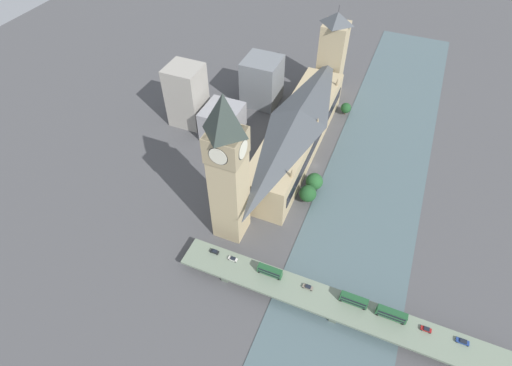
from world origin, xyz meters
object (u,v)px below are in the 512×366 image
Objects in this scene: double_decker_bus_rear at (392,314)px; car_southbound_lead at (463,341)px; road_bridge at (337,306)px; car_southbound_mid at (215,252)px; double_decker_bus_mid at (270,271)px; car_northbound_lead at (233,259)px; car_northbound_mid at (308,287)px; parliament_hall at (298,131)px; double_decker_bus_lead at (354,300)px; clock_tower at (228,168)px; car_northbound_tail at (426,329)px; victoria_tower at (332,54)px.

car_southbound_lead is (-26.72, -0.45, -2.07)m from double_decker_bus_rear.
car_southbound_mid reaches higher than road_bridge.
double_decker_bus_mid is 17.64m from car_northbound_lead.
car_northbound_mid is at bearing 178.95° from car_southbound_mid.
parliament_hall is 99.39m from road_bridge.
car_southbound_mid is at bearing -0.07° from car_southbound_lead.
parliament_hall is 86.54m from double_decker_bus_mid.
car_southbound_mid is (26.61, -0.81, -1.85)m from double_decker_bus_mid.
car_southbound_lead is at bearing -179.04° from double_decker_bus_rear.
double_decker_bus_lead is at bearing -179.14° from double_decker_bus_mid.
clock_tower reaches higher than road_bridge.
double_decker_bus_mid is 2.71× the size of car_northbound_tail.
road_bridge is (-46.60, 87.18, -10.32)m from parliament_hall.
clock_tower is at bearing -16.52° from double_decker_bus_lead.
double_decker_bus_rear reaches higher than car_northbound_tail.
car_northbound_tail is (-80.67, 151.07, -21.33)m from victoria_tower.
double_decker_bus_rear is at bearing -179.73° from double_decker_bus_mid.
victoria_tower is at bearing -58.09° from car_southbound_lead.
car_southbound_mid is (62.26, -0.28, -1.96)m from double_decker_bus_lead.
car_northbound_tail is at bearing -179.66° from car_northbound_mid.
parliament_hall reaches higher than car_southbound_mid.
road_bridge is at bearing 176.66° from car_southbound_mid.
car_northbound_mid is (-16.90, -0.02, -1.84)m from double_decker_bus_mid.
clock_tower is 133.46m from victoria_tower.
victoria_tower is 12.43× the size of car_southbound_lead.
double_decker_bus_mid is 17.00m from car_northbound_mid.
double_decker_bus_lead is 2.83× the size of car_northbound_tail.
car_southbound_lead reaches higher than car_northbound_lead.
double_decker_bus_lead is 18.86m from car_northbound_mid.
double_decker_bus_lead is (-52.18, 84.15, -6.67)m from parliament_hall.
car_northbound_mid is (-33.48, 151.36, -21.32)m from victoria_tower.
double_decker_bus_mid is (-26.74, 19.04, -33.54)m from clock_tower.
car_northbound_mid is 43.51m from car_southbound_mid.
double_decker_bus_rear reaches higher than double_decker_bus_mid.
road_bridge is 29.17× the size of car_southbound_lead.
car_northbound_mid reaches higher than car_southbound_lead.
victoria_tower is at bearing -90.36° from car_northbound_lead.
car_northbound_lead is 1.05× the size of car_northbound_tail.
car_northbound_mid reaches higher than car_northbound_tail.
victoria_tower is at bearing -93.81° from car_southbound_mid.
car_southbound_mid reaches higher than car_northbound_lead.
victoria_tower is 14.65× the size of car_northbound_tail.
car_southbound_mid is at bearing 86.19° from victoria_tower.
double_decker_bus_lead is at bearing -1.15° from double_decker_bus_rear.
car_southbound_mid is (10.03, 150.56, -21.33)m from victoria_tower.
double_decker_bus_rear is 2.83× the size of car_northbound_lead.
car_northbound_mid is (13.17, -2.52, 1.69)m from road_bridge.
car_southbound_lead is (-94.77, -0.17, 0.02)m from car_northbound_lead.
parliament_hall is at bearing -96.85° from car_southbound_mid.
car_northbound_mid is (18.75, 0.52, -1.96)m from double_decker_bus_lead.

